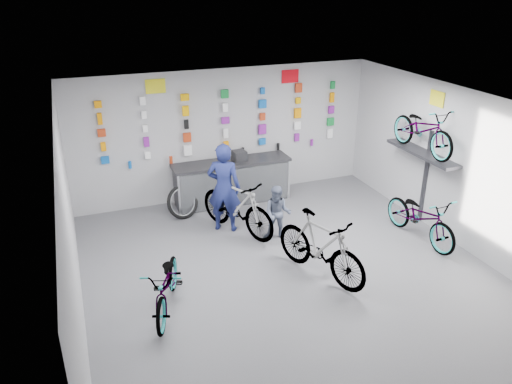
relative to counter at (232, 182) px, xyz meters
name	(u,v)px	position (x,y,z in m)	size (l,w,h in m)	color
floor	(297,282)	(0.00, -3.54, -0.49)	(8.00, 8.00, 0.00)	#4E4E53
ceiling	(304,112)	(0.00, -3.54, 2.51)	(8.00, 8.00, 0.00)	white
wall_back	(225,134)	(0.00, 0.46, 1.01)	(7.00, 7.00, 0.00)	silver
wall_front	(487,374)	(0.00, -7.54, 1.01)	(7.00, 7.00, 0.00)	silver
wall_left	(71,241)	(-3.50, -3.54, 1.01)	(8.00, 8.00, 0.00)	silver
wall_right	(472,174)	(3.50, -3.54, 1.01)	(8.00, 8.00, 0.00)	silver
counter	(232,182)	(0.00, 0.00, 0.00)	(2.70, 0.66, 1.00)	black
merch_wall	(230,123)	(0.11, 0.39, 1.29)	(5.57, 0.08, 1.56)	#0C5AB9
wall_bracket	(422,157)	(3.33, -2.34, 0.98)	(0.39, 1.90, 2.00)	#333338
sign_left	(155,86)	(-1.50, 0.44, 2.23)	(0.42, 0.02, 0.30)	yellow
sign_right	(290,76)	(1.60, 0.44, 2.23)	(0.42, 0.02, 0.30)	red
sign_side	(437,99)	(3.48, -2.34, 2.16)	(0.02, 0.40, 0.30)	yellow
bike_left	(168,285)	(-2.22, -3.51, -0.04)	(0.60, 1.72, 0.90)	gray
bike_center	(321,246)	(0.44, -3.51, 0.10)	(0.55, 1.96, 1.18)	gray
bike_right	(421,217)	(2.91, -3.03, 0.01)	(0.66, 1.89, 0.99)	gray
bike_service	(237,206)	(-0.37, -1.45, 0.11)	(0.56, 1.97, 1.18)	gray
bike_wall	(423,129)	(3.25, -2.34, 1.57)	(0.63, 1.80, 0.95)	gray
clerk	(224,188)	(-0.57, -1.23, 0.45)	(0.68, 0.45, 1.87)	navy
customer	(278,213)	(0.28, -2.02, 0.08)	(0.55, 0.43, 1.13)	slate
spare_wheel	(183,202)	(-1.25, -0.37, -0.13)	(0.81, 0.55, 0.73)	black
register	(239,156)	(0.19, 0.01, 0.62)	(0.28, 0.30, 0.22)	black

